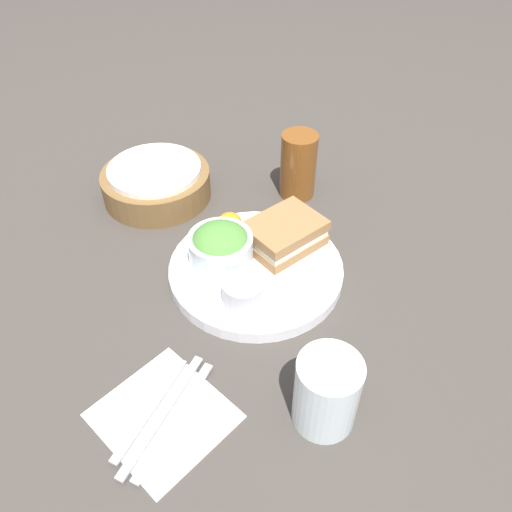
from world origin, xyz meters
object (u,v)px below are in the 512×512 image
(salad_bowl, at_px, (221,247))
(bread_basket, at_px, (156,182))
(water_glass, at_px, (326,392))
(dressing_cup, at_px, (243,292))
(knife, at_px, (163,414))
(sandwich, at_px, (282,233))
(spoon, at_px, (151,408))
(drink_glass, at_px, (298,165))
(fork, at_px, (175,419))
(plate, at_px, (256,270))

(salad_bowl, xyz_separation_m, bread_basket, (0.06, 0.25, -0.03))
(salad_bowl, bearing_deg, water_glass, -107.84)
(dressing_cup, xyz_separation_m, water_glass, (-0.06, -0.20, 0.01))
(dressing_cup, height_order, knife, dressing_cup)
(sandwich, bearing_deg, spoon, -167.27)
(knife, height_order, spoon, same)
(drink_glass, distance_m, spoon, 0.53)
(spoon, relative_size, water_glass, 1.49)
(fork, relative_size, water_glass, 1.65)
(drink_glass, relative_size, fork, 0.72)
(drink_glass, height_order, knife, drink_glass)
(salad_bowl, distance_m, drink_glass, 0.26)
(water_glass, bearing_deg, sandwich, 51.06)
(plate, height_order, dressing_cup, dressing_cup)
(spoon, bearing_deg, salad_bowl, -172.59)
(knife, bearing_deg, salad_bowl, -168.74)
(water_glass, bearing_deg, drink_glass, 44.01)
(fork, xyz_separation_m, spoon, (-0.01, 0.03, 0.00))
(sandwich, xyz_separation_m, fork, (-0.33, -0.11, -0.04))
(bread_basket, distance_m, knife, 0.48)
(sandwich, bearing_deg, plate, -176.64)
(knife, bearing_deg, bread_basket, -146.28)
(sandwich, xyz_separation_m, knife, (-0.34, -0.09, -0.04))
(drink_glass, relative_size, water_glass, 1.19)
(water_glass, bearing_deg, knife, 133.84)
(knife, xyz_separation_m, water_glass, (0.14, -0.15, 0.05))
(salad_bowl, bearing_deg, sandwich, -20.25)
(salad_bowl, bearing_deg, drink_glass, 12.37)
(drink_glass, relative_size, knife, 0.69)
(spoon, bearing_deg, water_glass, 113.19)
(salad_bowl, bearing_deg, spoon, -153.94)
(bread_basket, xyz_separation_m, spoon, (-0.30, -0.36, -0.03))
(salad_bowl, height_order, bread_basket, salad_bowl)
(salad_bowl, xyz_separation_m, dressing_cup, (-0.03, -0.08, -0.02))
(drink_glass, relative_size, spoon, 0.80)
(sandwich, distance_m, bread_basket, 0.29)
(plate, bearing_deg, dressing_cup, -149.93)
(fork, bearing_deg, water_glass, 117.54)
(sandwich, relative_size, water_glass, 1.23)
(plate, relative_size, spoon, 1.77)
(fork, distance_m, knife, 0.02)
(dressing_cup, bearing_deg, bread_basket, 73.68)
(dressing_cup, height_order, spoon, dressing_cup)
(plate, distance_m, water_glass, 0.27)
(fork, relative_size, spoon, 1.11)
(plate, distance_m, sandwich, 0.08)
(dressing_cup, relative_size, bread_basket, 0.30)
(knife, bearing_deg, drink_glass, -177.48)
(drink_glass, bearing_deg, knife, -158.82)
(dressing_cup, xyz_separation_m, drink_glass, (0.29, 0.14, 0.02))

